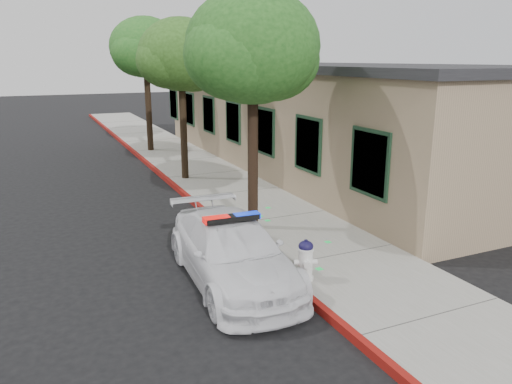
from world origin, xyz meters
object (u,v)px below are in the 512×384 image
object	(u,v)px
clapboard_building	(320,116)
police_car	(232,251)
street_tree_near	(253,52)
fire_hydrant	(306,260)
street_tree_mid	(181,58)
street_tree_far	(146,50)

from	to	relation	value
clapboard_building	police_car	size ratio (longest dim) A/B	4.52
police_car	street_tree_near	distance (m)	4.95
police_car	fire_hydrant	xyz separation A→B (m)	(1.25, -0.80, -0.09)
street_tree_mid	street_tree_far	world-z (taller)	street_tree_far
clapboard_building	street_tree_near	distance (m)	9.15
police_car	street_tree_near	xyz separation A→B (m)	(1.61, 2.54, 3.93)
street_tree_near	fire_hydrant	bearing A→B (deg)	-96.23
clapboard_building	street_tree_mid	xyz separation A→B (m)	(-5.97, -0.29, 2.32)
clapboard_building	police_car	distance (m)	11.87
clapboard_building	police_car	xyz separation A→B (m)	(-7.59, -9.01, -1.47)
fire_hydrant	street_tree_far	distance (m)	16.37
police_car	street_tree_near	world-z (taller)	street_tree_near
police_car	street_tree_far	xyz separation A→B (m)	(1.80, 15.00, 4.14)
street_tree_far	street_tree_mid	bearing A→B (deg)	-91.61
fire_hydrant	clapboard_building	bearing A→B (deg)	77.81
street_tree_far	fire_hydrant	bearing A→B (deg)	-91.99
police_car	street_tree_near	size ratio (longest dim) A/B	0.78
police_car	street_tree_far	size ratio (longest dim) A/B	0.75
fire_hydrant	street_tree_mid	bearing A→B (deg)	108.45
clapboard_building	street_tree_far	xyz separation A→B (m)	(-5.79, 5.99, 2.68)
fire_hydrant	street_tree_far	size ratio (longest dim) A/B	0.14
clapboard_building	street_tree_mid	world-z (taller)	street_tree_mid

